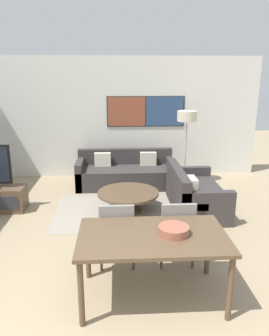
# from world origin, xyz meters

# --- Properties ---
(wall_back) EXTENTS (7.13, 0.09, 2.80)m
(wall_back) POSITION_xyz_m (0.03, 5.66, 1.41)
(wall_back) COLOR silver
(wall_back) RESTS_ON ground_plane
(area_rug) EXTENTS (2.61, 1.72, 0.01)m
(area_rug) POSITION_xyz_m (0.38, 3.40, 0.00)
(area_rug) COLOR gray
(area_rug) RESTS_ON ground_plane
(sofa_main) EXTENTS (2.13, 0.87, 0.77)m
(sofa_main) POSITION_xyz_m (0.38, 4.87, 0.27)
(sofa_main) COLOR #383333
(sofa_main) RESTS_ON ground_plane
(sofa_side) EXTENTS (0.87, 1.59, 0.77)m
(sofa_side) POSITION_xyz_m (1.55, 3.41, 0.27)
(sofa_side) COLOR #383333
(sofa_side) RESTS_ON ground_plane
(coffee_table) EXTENTS (1.10, 1.10, 0.37)m
(coffee_table) POSITION_xyz_m (0.38, 3.40, 0.28)
(coffee_table) COLOR brown
(coffee_table) RESTS_ON ground_plane
(dining_table) EXTENTS (1.57, 0.92, 0.76)m
(dining_table) POSITION_xyz_m (0.55, 1.00, 0.68)
(dining_table) COLOR brown
(dining_table) RESTS_ON ground_plane
(dining_chair_left) EXTENTS (0.46, 0.46, 0.88)m
(dining_chair_left) POSITION_xyz_m (0.17, 1.65, 0.50)
(dining_chair_left) COLOR gray
(dining_chair_left) RESTS_ON ground_plane
(dining_chair_centre) EXTENTS (0.46, 0.46, 0.88)m
(dining_chair_centre) POSITION_xyz_m (0.93, 1.65, 0.50)
(dining_chair_centre) COLOR gray
(dining_chair_centre) RESTS_ON ground_plane
(fruit_bowl) EXTENTS (0.33, 0.33, 0.09)m
(fruit_bowl) POSITION_xyz_m (0.77, 1.00, 0.81)
(fruit_bowl) COLOR #995642
(fruit_bowl) RESTS_ON dining_table
(floor_lamp) EXTENTS (0.42, 0.42, 1.64)m
(floor_lamp) POSITION_xyz_m (1.70, 4.88, 1.43)
(floor_lamp) COLOR #2D2D33
(floor_lamp) RESTS_ON ground_plane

